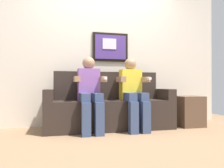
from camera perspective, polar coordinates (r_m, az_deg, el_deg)
ground_plane at (r=3.28m, az=0.65°, el=-12.29°), size 5.69×5.69×0.00m
back_wall_assembly at (r=4.00m, az=-2.12°, el=8.58°), size 4.38×0.10×2.60m
couch at (r=3.55m, az=-0.70°, el=-6.30°), size 1.98×0.58×0.90m
person_on_left at (r=3.30m, az=-5.65°, el=-1.63°), size 0.46×0.56×1.11m
person_on_right at (r=3.46m, az=5.32°, el=-1.57°), size 0.46×0.56×1.11m
side_table_right at (r=3.99m, az=18.87°, el=-6.52°), size 0.40×0.40×0.50m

